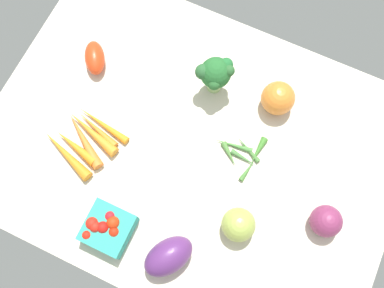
{
  "coord_description": "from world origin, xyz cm",
  "views": [
    {
      "loc": [
        12.54,
        -26.92,
        105.27
      ],
      "look_at": [
        0.0,
        0.0,
        4.0
      ],
      "focal_mm": 39.72,
      "sensor_mm": 36.0,
      "label": 1
    }
  ],
  "objects_px": {
    "okra_pile": "(244,153)",
    "broccoli_head": "(215,74)",
    "heirloom_tomato_orange": "(278,98)",
    "carrot_bunch": "(84,140)",
    "roma_tomato": "(95,58)",
    "berry_basket": "(107,228)",
    "eggplant": "(168,256)",
    "red_onion_center": "(326,221)",
    "heirloom_tomato_green": "(238,225)"
  },
  "relations": [
    {
      "from": "heirloom_tomato_orange",
      "to": "eggplant",
      "type": "relative_size",
      "value": 0.72
    },
    {
      "from": "berry_basket",
      "to": "broccoli_head",
      "type": "bearing_deg",
      "value": 80.31
    },
    {
      "from": "heirloom_tomato_green",
      "to": "roma_tomato",
      "type": "bearing_deg",
      "value": 154.87
    },
    {
      "from": "red_onion_center",
      "to": "heirloom_tomato_green",
      "type": "bearing_deg",
      "value": -152.69
    },
    {
      "from": "heirloom_tomato_orange",
      "to": "eggplant",
      "type": "xyz_separation_m",
      "value": [
        -0.08,
        -0.46,
        -0.01
      ]
    },
    {
      "from": "heirloom_tomato_green",
      "to": "broccoli_head",
      "type": "xyz_separation_m",
      "value": [
        -0.2,
        0.31,
        0.04
      ]
    },
    {
      "from": "okra_pile",
      "to": "broccoli_head",
      "type": "relative_size",
      "value": 1.05
    },
    {
      "from": "red_onion_center",
      "to": "berry_basket",
      "type": "bearing_deg",
      "value": -153.37
    },
    {
      "from": "heirloom_tomato_green",
      "to": "broccoli_head",
      "type": "height_order",
      "value": "broccoli_head"
    },
    {
      "from": "heirloom_tomato_orange",
      "to": "roma_tomato",
      "type": "bearing_deg",
      "value": -169.44
    },
    {
      "from": "roma_tomato",
      "to": "berry_basket",
      "type": "xyz_separation_m",
      "value": [
        0.24,
        -0.38,
        0.0
      ]
    },
    {
      "from": "okra_pile",
      "to": "roma_tomato",
      "type": "bearing_deg",
      "value": 171.56
    },
    {
      "from": "okra_pile",
      "to": "berry_basket",
      "type": "height_order",
      "value": "berry_basket"
    },
    {
      "from": "heirloom_tomato_green",
      "to": "carrot_bunch",
      "type": "height_order",
      "value": "heirloom_tomato_green"
    },
    {
      "from": "carrot_bunch",
      "to": "eggplant",
      "type": "xyz_separation_m",
      "value": [
        0.32,
        -0.16,
        0.02
      ]
    },
    {
      "from": "heirloom_tomato_orange",
      "to": "red_onion_center",
      "type": "distance_m",
      "value": 0.32
    },
    {
      "from": "red_onion_center",
      "to": "broccoli_head",
      "type": "bearing_deg",
      "value": 150.51
    },
    {
      "from": "berry_basket",
      "to": "heirloom_tomato_green",
      "type": "bearing_deg",
      "value": 26.17
    },
    {
      "from": "heirloom_tomato_green",
      "to": "roma_tomato",
      "type": "relative_size",
      "value": 0.83
    },
    {
      "from": "heirloom_tomato_orange",
      "to": "broccoli_head",
      "type": "relative_size",
      "value": 0.7
    },
    {
      "from": "roma_tomato",
      "to": "heirloom_tomato_green",
      "type": "bearing_deg",
      "value": 31.45
    },
    {
      "from": "heirloom_tomato_orange",
      "to": "carrot_bunch",
      "type": "height_order",
      "value": "heirloom_tomato_orange"
    },
    {
      "from": "broccoli_head",
      "to": "eggplant",
      "type": "relative_size",
      "value": 1.02
    },
    {
      "from": "heirloom_tomato_orange",
      "to": "carrot_bunch",
      "type": "bearing_deg",
      "value": -143.28
    },
    {
      "from": "roma_tomato",
      "to": "red_onion_center",
      "type": "bearing_deg",
      "value": 44.62
    },
    {
      "from": "berry_basket",
      "to": "roma_tomato",
      "type": "bearing_deg",
      "value": 122.51
    },
    {
      "from": "roma_tomato",
      "to": "berry_basket",
      "type": "height_order",
      "value": "berry_basket"
    },
    {
      "from": "okra_pile",
      "to": "broccoli_head",
      "type": "distance_m",
      "value": 0.21
    },
    {
      "from": "heirloom_tomato_green",
      "to": "okra_pile",
      "type": "relative_size",
      "value": 0.62
    },
    {
      "from": "heirloom_tomato_green",
      "to": "broccoli_head",
      "type": "relative_size",
      "value": 0.65
    },
    {
      "from": "heirloom_tomato_green",
      "to": "red_onion_center",
      "type": "height_order",
      "value": "heirloom_tomato_green"
    },
    {
      "from": "roma_tomato",
      "to": "red_onion_center",
      "type": "distance_m",
      "value": 0.71
    },
    {
      "from": "carrot_bunch",
      "to": "berry_basket",
      "type": "bearing_deg",
      "value": -46.25
    },
    {
      "from": "heirloom_tomato_orange",
      "to": "carrot_bunch",
      "type": "xyz_separation_m",
      "value": [
        -0.4,
        -0.3,
        -0.03
      ]
    },
    {
      "from": "heirloom_tomato_orange",
      "to": "eggplant",
      "type": "height_order",
      "value": "heirloom_tomato_orange"
    },
    {
      "from": "heirloom_tomato_orange",
      "to": "carrot_bunch",
      "type": "distance_m",
      "value": 0.5
    },
    {
      "from": "red_onion_center",
      "to": "berry_basket",
      "type": "distance_m",
      "value": 0.51
    },
    {
      "from": "carrot_bunch",
      "to": "roma_tomato",
      "type": "relative_size",
      "value": 2.1
    },
    {
      "from": "heirloom_tomato_orange",
      "to": "berry_basket",
      "type": "relative_size",
      "value": 0.82
    },
    {
      "from": "carrot_bunch",
      "to": "red_onion_center",
      "type": "relative_size",
      "value": 2.68
    },
    {
      "from": "heirloom_tomato_green",
      "to": "eggplant",
      "type": "height_order",
      "value": "heirloom_tomato_green"
    },
    {
      "from": "heirloom_tomato_green",
      "to": "carrot_bunch",
      "type": "distance_m",
      "value": 0.44
    },
    {
      "from": "okra_pile",
      "to": "carrot_bunch",
      "type": "distance_m",
      "value": 0.4
    },
    {
      "from": "okra_pile",
      "to": "broccoli_head",
      "type": "height_order",
      "value": "broccoli_head"
    },
    {
      "from": "heirloom_tomato_orange",
      "to": "broccoli_head",
      "type": "xyz_separation_m",
      "value": [
        -0.16,
        -0.02,
        0.04
      ]
    },
    {
      "from": "okra_pile",
      "to": "carrot_bunch",
      "type": "relative_size",
      "value": 0.63
    },
    {
      "from": "roma_tomato",
      "to": "eggplant",
      "type": "relative_size",
      "value": 0.8
    },
    {
      "from": "heirloom_tomato_green",
      "to": "berry_basket",
      "type": "xyz_separation_m",
      "value": [
        -0.27,
        -0.13,
        -0.01
      ]
    },
    {
      "from": "heirloom_tomato_green",
      "to": "okra_pile",
      "type": "distance_m",
      "value": 0.18
    },
    {
      "from": "broccoli_head",
      "to": "heirloom_tomato_green",
      "type": "bearing_deg",
      "value": -57.25
    }
  ]
}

